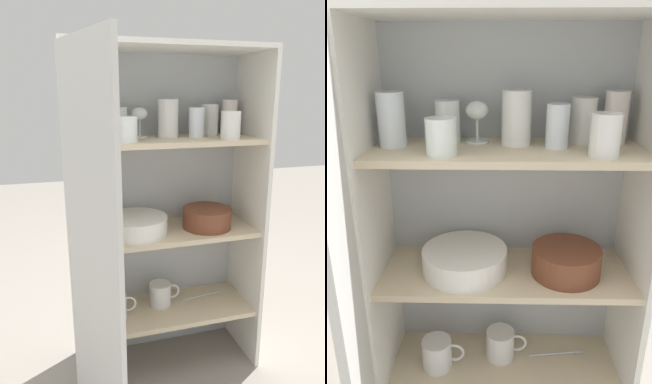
# 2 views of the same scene
# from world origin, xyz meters

# --- Properties ---
(ground_plane) EXTENTS (8.00, 8.00, 0.00)m
(ground_plane) POSITION_xyz_m (0.00, 0.00, 0.00)
(ground_plane) COLOR gray
(cupboard_back_panel) EXTENTS (0.78, 0.02, 1.34)m
(cupboard_back_panel) POSITION_xyz_m (0.00, 0.29, 0.67)
(cupboard_back_panel) COLOR #B2B7BC
(cupboard_back_panel) RESTS_ON ground_plane
(cupboard_side_left) EXTENTS (0.02, 0.32, 1.34)m
(cupboard_side_left) POSITION_xyz_m (-0.38, 0.14, 0.67)
(cupboard_side_left) COLOR white
(cupboard_side_left) RESTS_ON ground_plane
(cupboard_side_right) EXTENTS (0.02, 0.32, 1.34)m
(cupboard_side_right) POSITION_xyz_m (0.38, 0.14, 0.67)
(cupboard_side_right) COLOR white
(cupboard_side_right) RESTS_ON ground_plane
(cupboard_top_panel) EXTENTS (0.78, 0.32, 0.02)m
(cupboard_top_panel) POSITION_xyz_m (0.00, 0.14, 1.35)
(cupboard_top_panel) COLOR white
(cupboard_top_panel) RESTS_ON cupboard_side_left
(shelf_board_lower) EXTENTS (0.74, 0.28, 0.02)m
(shelf_board_lower) POSITION_xyz_m (0.00, 0.14, 0.26)
(shelf_board_lower) COLOR beige
(shelf_board_middle) EXTENTS (0.74, 0.28, 0.02)m
(shelf_board_middle) POSITION_xyz_m (0.00, 0.14, 0.62)
(shelf_board_middle) COLOR beige
(shelf_board_upper) EXTENTS (0.74, 0.28, 0.02)m
(shelf_board_upper) POSITION_xyz_m (0.00, 0.14, 1.00)
(shelf_board_upper) COLOR beige
(cupboard_door) EXTENTS (0.13, 0.37, 1.34)m
(cupboard_door) POSITION_xyz_m (-0.33, -0.20, 0.67)
(cupboard_door) COLOR silver
(cupboard_door) RESTS_ON ground_plane
(tumbler_glass_0) EXTENTS (0.07, 0.07, 0.13)m
(tumbler_glass_0) POSITION_xyz_m (0.21, 0.21, 1.08)
(tumbler_glass_0) COLOR white
(tumbler_glass_0) RESTS_ON shelf_board_upper
(tumbler_glass_1) EXTENTS (0.06, 0.06, 0.12)m
(tumbler_glass_1) POSITION_xyz_m (0.13, 0.15, 1.07)
(tumbler_glass_1) COLOR white
(tumbler_glass_1) RESTS_ON shelf_board_upper
(tumbler_glass_2) EXTENTS (0.08, 0.08, 0.09)m
(tumbler_glass_2) POSITION_xyz_m (-0.17, 0.07, 1.06)
(tumbler_glass_2) COLOR white
(tumbler_glass_2) RESTS_ON shelf_board_upper
(tumbler_glass_3) EXTENTS (0.07, 0.07, 0.15)m
(tumbler_glass_3) POSITION_xyz_m (-0.31, 0.16, 1.09)
(tumbler_glass_3) COLOR white
(tumbler_glass_3) RESTS_ON shelf_board_upper
(tumbler_glass_4) EXTENTS (0.07, 0.07, 0.12)m
(tumbler_glass_4) POSITION_xyz_m (-0.17, 0.22, 1.07)
(tumbler_glass_4) COLOR white
(tumbler_glass_4) RESTS_ON shelf_board_upper
(tumbler_glass_5) EXTENTS (0.08, 0.08, 0.15)m
(tumbler_glass_5) POSITION_xyz_m (0.03, 0.19, 1.09)
(tumbler_glass_5) COLOR white
(tumbler_glass_5) RESTS_ON shelf_board_upper
(tumbler_glass_6) EXTENTS (0.07, 0.07, 0.15)m
(tumbler_glass_6) POSITION_xyz_m (0.31, 0.22, 1.09)
(tumbler_glass_6) COLOR silver
(tumbler_glass_6) RESTS_ON shelf_board_upper
(tumbler_glass_7) EXTENTS (0.08, 0.08, 0.11)m
(tumbler_glass_7) POSITION_xyz_m (0.24, 0.06, 1.07)
(tumbler_glass_7) COLOR white
(tumbler_glass_7) RESTS_ON shelf_board_upper
(wine_glass_0) EXTENTS (0.07, 0.07, 0.12)m
(wine_glass_0) POSITION_xyz_m (-0.09, 0.21, 1.10)
(wine_glass_0) COLOR white
(wine_glass_0) RESTS_ON shelf_board_upper
(plate_stack_white) EXTENTS (0.26, 0.26, 0.07)m
(plate_stack_white) POSITION_xyz_m (-0.12, 0.14, 0.67)
(plate_stack_white) COLOR white
(plate_stack_white) RESTS_ON shelf_board_middle
(mixing_bowl_large) EXTENTS (0.20, 0.20, 0.08)m
(mixing_bowl_large) POSITION_xyz_m (0.18, 0.13, 0.68)
(mixing_bowl_large) COLOR brown
(mixing_bowl_large) RESTS_ON shelf_board_middle
(coffee_mug_primary) EXTENTS (0.14, 0.10, 0.10)m
(coffee_mug_primary) POSITION_xyz_m (-0.01, 0.18, 0.32)
(coffee_mug_primary) COLOR white
(coffee_mug_primary) RESTS_ON shelf_board_lower
(coffee_mug_extra_1) EXTENTS (0.14, 0.10, 0.10)m
(coffee_mug_extra_1) POSITION_xyz_m (-0.22, 0.13, 0.32)
(coffee_mug_extra_1) COLOR white
(coffee_mug_extra_1) RESTS_ON shelf_board_lower
(serving_spoon) EXTENTS (0.20, 0.04, 0.01)m
(serving_spoon) POSITION_xyz_m (0.20, 0.19, 0.27)
(serving_spoon) COLOR silver
(serving_spoon) RESTS_ON shelf_board_lower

